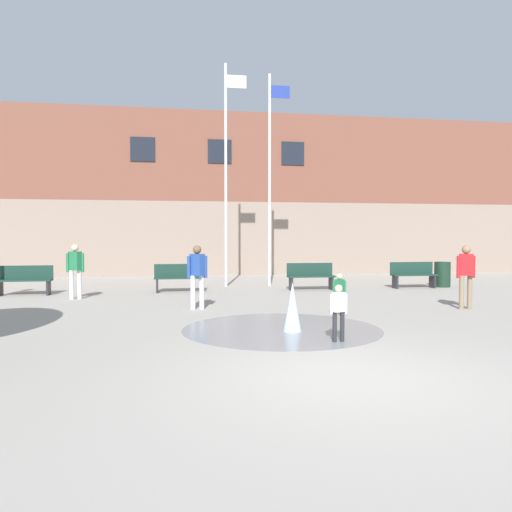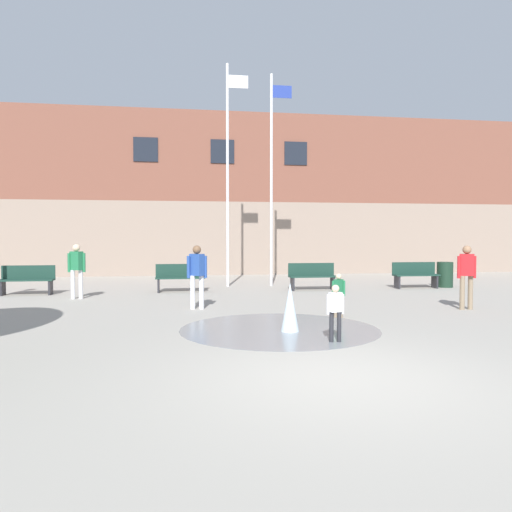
{
  "view_description": "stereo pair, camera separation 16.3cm",
  "coord_description": "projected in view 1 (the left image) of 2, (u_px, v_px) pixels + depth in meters",
  "views": [
    {
      "loc": [
        -2.18,
        -6.02,
        1.81
      ],
      "look_at": [
        -0.03,
        6.86,
        1.3
      ],
      "focal_mm": 35.0,
      "sensor_mm": 36.0,
      "label": 1
    },
    {
      "loc": [
        -2.02,
        -6.05,
        1.81
      ],
      "look_at": [
        -0.03,
        6.86,
        1.3
      ],
      "focal_mm": 35.0,
      "sensor_mm": 36.0,
      "label": 2
    }
  ],
  "objects": [
    {
      "name": "ground_plane",
      "position": [
        347.0,
        378.0,
        6.36
      ],
      "size": [
        100.0,
        100.0,
        0.0
      ],
      "primitive_type": "plane",
      "color": "#9E998E"
    },
    {
      "name": "library_building",
      "position": [
        214.0,
        198.0,
        26.24
      ],
      "size": [
        36.0,
        6.05,
        7.68
      ],
      "color": "gray",
      "rests_on": "ground"
    },
    {
      "name": "splash_fountain",
      "position": [
        287.0,
        318.0,
        9.62
      ],
      "size": [
        3.89,
        3.89,
        0.94
      ],
      "color": "gray",
      "rests_on": "ground"
    },
    {
      "name": "park_bench_far_left",
      "position": [
        25.0,
        280.0,
        15.38
      ],
      "size": [
        1.6,
        0.44,
        0.91
      ],
      "color": "#28282D",
      "rests_on": "ground"
    },
    {
      "name": "park_bench_under_left_flagpole",
      "position": [
        179.0,
        277.0,
        16.28
      ],
      "size": [
        1.6,
        0.44,
        0.91
      ],
      "color": "#28282D",
      "rests_on": "ground"
    },
    {
      "name": "park_bench_center",
      "position": [
        311.0,
        276.0,
        16.89
      ],
      "size": [
        1.6,
        0.44,
        0.91
      ],
      "color": "#28282D",
      "rests_on": "ground"
    },
    {
      "name": "park_bench_under_right_flagpole",
      "position": [
        413.0,
        274.0,
        17.55
      ],
      "size": [
        1.6,
        0.44,
        0.91
      ],
      "color": "#28282D",
      "rests_on": "ground"
    },
    {
      "name": "child_running",
      "position": [
        339.0,
        292.0,
        11.14
      ],
      "size": [
        0.31,
        0.23,
        0.99
      ],
      "rotation": [
        0.0,
        0.0,
        0.65
      ],
      "color": "#89755B",
      "rests_on": "ground"
    },
    {
      "name": "adult_near_bench",
      "position": [
        197.0,
        272.0,
        12.36
      ],
      "size": [
        0.5,
        0.38,
        1.59
      ],
      "rotation": [
        0.0,
        0.0,
        -0.79
      ],
      "color": "silver",
      "rests_on": "ground"
    },
    {
      "name": "teen_by_trashcan",
      "position": [
        75.0,
        267.0,
        14.38
      ],
      "size": [
        0.5,
        0.36,
        1.59
      ],
      "rotation": [
        0.0,
        0.0,
        -0.59
      ],
      "color": "silver",
      "rests_on": "ground"
    },
    {
      "name": "child_in_fountain",
      "position": [
        339.0,
        308.0,
        8.53
      ],
      "size": [
        0.31,
        0.16,
        0.99
      ],
      "rotation": [
        0.0,
        0.0,
        0.19
      ],
      "color": "#28282D",
      "rests_on": "ground"
    },
    {
      "name": "adult_in_red",
      "position": [
        466.0,
        272.0,
        12.39
      ],
      "size": [
        0.5,
        0.35,
        1.59
      ],
      "rotation": [
        0.0,
        0.0,
        -0.55
      ],
      "color": "#89755B",
      "rests_on": "ground"
    },
    {
      "name": "flagpole_left",
      "position": [
        227.0,
        169.0,
        17.93
      ],
      "size": [
        0.8,
        0.1,
        8.0
      ],
      "color": "silver",
      "rests_on": "ground"
    },
    {
      "name": "flagpole_right",
      "position": [
        270.0,
        174.0,
        18.2
      ],
      "size": [
        0.8,
        0.1,
        7.71
      ],
      "color": "silver",
      "rests_on": "ground"
    },
    {
      "name": "trash_can",
      "position": [
        442.0,
        274.0,
        17.92
      ],
      "size": [
        0.56,
        0.56,
        0.9
      ],
      "primitive_type": "cylinder",
      "color": "#193323",
      "rests_on": "ground"
    }
  ]
}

